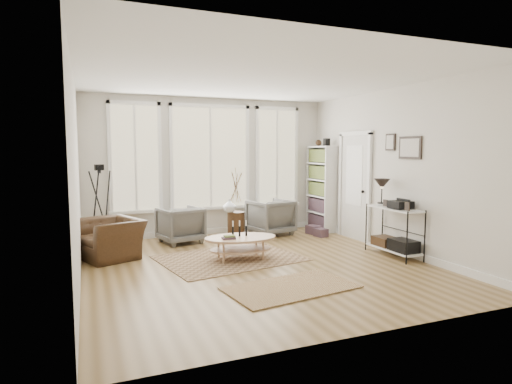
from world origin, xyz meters
name	(u,v)px	position (x,y,z in m)	size (l,w,h in m)	color
room	(259,175)	(0.02, 0.03, 1.43)	(5.50, 5.54, 2.90)	olive
bay_window	(211,159)	(0.00, 2.71, 1.61)	(4.14, 0.12, 2.24)	beige
door	(355,184)	(2.57, 1.15, 1.12)	(0.09, 1.06, 2.22)	silver
bookcase	(321,188)	(2.44, 2.23, 0.96)	(0.31, 0.85, 2.06)	white
low_shelf	(394,226)	(2.38, -0.30, 0.51)	(0.38, 1.08, 1.30)	white
wall_art	(405,146)	(2.58, -0.27, 1.88)	(0.04, 0.88, 0.44)	black
rug_main	(230,258)	(-0.29, 0.56, 0.01)	(2.22, 1.67, 0.01)	brown
rug_runner	(291,287)	(-0.02, -1.20, 0.01)	(1.70, 0.94, 0.01)	brown
coffee_table	(240,242)	(-0.14, 0.45, 0.30)	(1.25, 0.85, 0.55)	tan
armchair_left	(180,225)	(-0.80, 2.10, 0.35)	(0.75, 0.78, 0.71)	#5E5E59
armchair_right	(270,217)	(1.16, 2.18, 0.38)	(0.81, 0.83, 0.76)	#5E5E59
side_table	(236,203)	(0.37, 2.15, 0.73)	(0.36, 0.36, 1.51)	#392413
vase	(229,206)	(0.23, 2.15, 0.68)	(0.26, 0.26, 0.27)	silver
accent_chair	(110,239)	(-2.14, 1.36, 0.33)	(0.88, 1.01, 0.66)	#392413
tripod_camera	(101,210)	(-2.25, 2.20, 0.71)	(0.55, 0.55, 1.55)	black
book_stack_near	(313,230)	(2.05, 1.88, 0.09)	(0.23, 0.29, 0.18)	brown
book_stack_far	(321,233)	(2.05, 1.57, 0.09)	(0.21, 0.27, 0.17)	brown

